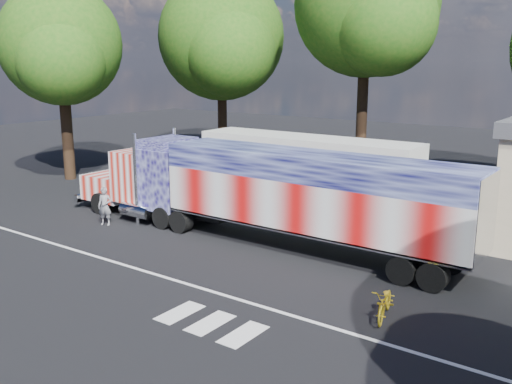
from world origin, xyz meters
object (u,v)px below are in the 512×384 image
Objects in this scene: tree_w_a at (61,45)px; semi_truck at (261,191)px; woman at (105,206)px; coach_bus at (306,169)px; tree_nw_a at (222,38)px; bicycle at (385,303)px; tree_n_mid at (368,5)px.

semi_truck is at bearing -11.03° from tree_w_a.
semi_truck reaches higher than woman.
tree_nw_a reaches higher than coach_bus.
semi_truck is 22.37m from tree_nw_a.
semi_truck is 10.81× the size of bicycle.
tree_w_a is 19.16m from tree_n_mid.
coach_bus is at bearing 105.88° from semi_truck.
tree_w_a reaches higher than coach_bus.
woman is at bearing -163.08° from semi_truck.
semi_truck reaches higher than bicycle.
tree_nw_a is at bearing 77.00° from tree_w_a.
tree_nw_a is at bearing 87.58° from woman.
tree_w_a reaches higher than woman.
tree_n_mid is at bearing 100.66° from semi_truck.
tree_n_mid reaches higher than tree_w_a.
tree_w_a is 12.48m from tree_nw_a.
bicycle is 24.42m from tree_n_mid.
woman is 20.84m from tree_nw_a.
woman reaches higher than bicycle.
tree_w_a is (-24.57, 7.25, 7.84)m from bicycle.
semi_truck is 11.22× the size of woman.
coach_bus is 0.79× the size of tree_n_mid.
bicycle is 0.12× the size of tree_n_mid.
tree_n_mid is (-2.97, 15.79, 8.61)m from semi_truck.
semi_truck is 1.63× the size of coach_bus.
semi_truck is at bearing -46.82° from tree_nw_a.
semi_truck is 1.29× the size of tree_n_mid.
semi_truck is 1.44× the size of tree_nw_a.
woman is 0.15× the size of tree_w_a.
coach_bus reaches higher than woman.
woman is 14.57m from bicycle.
tree_n_mid is at bearing 51.79° from woman.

